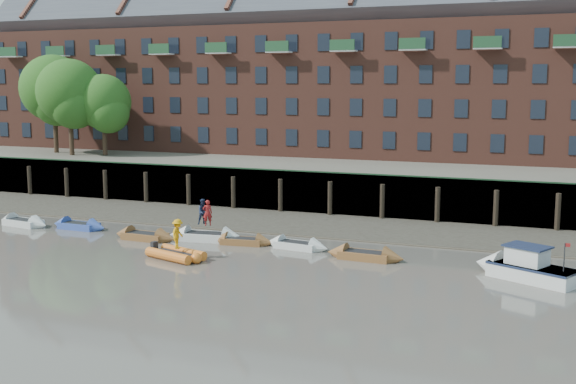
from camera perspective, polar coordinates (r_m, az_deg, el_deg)
The scene contains 19 objects.
ground at distance 35.71m, azimuth -10.78°, elevation -7.55°, with size 220.00×220.00×0.00m, color #5D5851.
foreshore at distance 51.41m, azimuth -0.10°, elevation -2.46°, with size 110.00×8.00×0.50m, color #3D382F.
mud_band at distance 48.32m, azimuth -1.57°, elevation -3.17°, with size 110.00×1.60×0.10m, color #4C4336.
river_wall at distance 55.18m, azimuth 1.56°, elevation -0.02°, with size 110.00×1.23×3.30m.
bank_terrace at distance 68.04m, azimuth 5.44°, elevation 1.57°, with size 110.00×28.00×3.20m, color #5E594D.
apartment_terrace at distance 68.57m, azimuth 5.81°, elevation 11.02°, with size 80.60×15.56×20.98m.
tree_cluster at distance 71.51m, azimuth -16.86°, elevation 7.53°, with size 11.76×7.74×9.40m.
rowboat_0 at distance 53.64m, azimuth -20.19°, elevation -2.28°, with size 4.60×1.89×1.29m.
rowboat_1 at distance 51.28m, azimuth -16.19°, elevation -2.58°, with size 4.33×1.42×1.24m.
rowboat_2 at distance 46.76m, azimuth -11.24°, elevation -3.45°, with size 4.50×1.51×1.29m.
rowboat_3 at distance 45.93m, azimuth -6.48°, elevation -3.52°, with size 5.11×2.00×1.44m.
rowboat_4 at distance 44.66m, azimuth -3.62°, elevation -3.89°, with size 4.06×1.59×1.15m.
rowboat_5 at distance 43.42m, azimuth 0.71°, elevation -4.23°, with size 4.26×1.74×1.20m.
rowboat_6 at distance 41.03m, azimuth 6.10°, elevation -5.00°, with size 4.57×1.54×1.31m.
rib_tender at distance 41.34m, azimuth -8.71°, elevation -4.89°, with size 3.76×2.67×0.63m.
motor_launch at distance 38.81m, azimuth 17.63°, elevation -5.63°, with size 5.67×3.98×2.25m.
person_rower_a at distance 45.61m, azimuth -6.38°, elevation -1.64°, with size 0.60×0.39×1.63m, color maroon.
person_rower_b at distance 45.98m, azimuth -6.70°, elevation -1.56°, with size 0.80×0.62×1.64m, color #19233F.
person_rib_crew at distance 41.15m, azimuth -8.71°, elevation -3.29°, with size 1.09×0.63×1.69m, color orange.
Camera 1 is at (18.41, -28.99, 9.80)m, focal length 45.00 mm.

